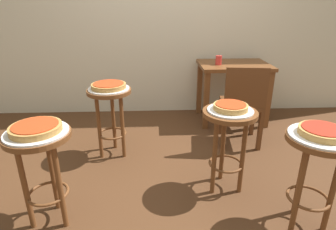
# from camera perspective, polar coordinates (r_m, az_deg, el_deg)

# --- Properties ---
(ground_plane) EXTENTS (6.00, 6.00, 0.00)m
(ground_plane) POSITION_cam_1_polar(r_m,az_deg,el_deg) (2.54, 1.53, -12.14)
(ground_plane) COLOR #4C2D19
(stool_foreground) EXTENTS (0.41, 0.41, 0.67)m
(stool_foreground) POSITION_cam_1_polar(r_m,az_deg,el_deg) (2.01, 27.53, -8.15)
(stool_foreground) COLOR brown
(stool_foreground) RESTS_ON ground_plane
(serving_plate_foreground) EXTENTS (0.38, 0.38, 0.01)m
(serving_plate_foreground) POSITION_cam_1_polar(r_m,az_deg,el_deg) (1.93, 28.42, -3.67)
(serving_plate_foreground) COLOR silver
(serving_plate_foreground) RESTS_ON stool_foreground
(pizza_foreground) EXTENTS (0.28, 0.28, 0.05)m
(pizza_foreground) POSITION_cam_1_polar(r_m,az_deg,el_deg) (1.92, 28.57, -2.90)
(pizza_foreground) COLOR tan
(pizza_foreground) RESTS_ON serving_plate_foreground
(stool_middle) EXTENTS (0.41, 0.41, 0.67)m
(stool_middle) POSITION_cam_1_polar(r_m,az_deg,el_deg) (2.00, -24.04, -7.69)
(stool_middle) COLOR brown
(stool_middle) RESTS_ON ground_plane
(serving_plate_middle) EXTENTS (0.38, 0.38, 0.01)m
(serving_plate_middle) POSITION_cam_1_polar(r_m,az_deg,el_deg) (1.92, -24.83, -3.16)
(serving_plate_middle) COLOR silver
(serving_plate_middle) RESTS_ON stool_middle
(pizza_middle) EXTENTS (0.31, 0.31, 0.05)m
(pizza_middle) POSITION_cam_1_polar(r_m,az_deg,el_deg) (1.91, -24.96, -2.39)
(pizza_middle) COLOR #B78442
(pizza_middle) RESTS_ON serving_plate_middle
(stool_leftside) EXTENTS (0.41, 0.41, 0.67)m
(stool_leftside) POSITION_cam_1_polar(r_m,az_deg,el_deg) (2.20, 12.01, -3.30)
(stool_leftside) COLOR brown
(stool_leftside) RESTS_ON ground_plane
(serving_plate_leftside) EXTENTS (0.34, 0.34, 0.01)m
(serving_plate_leftside) POSITION_cam_1_polar(r_m,az_deg,el_deg) (2.14, 12.37, 0.91)
(serving_plate_leftside) COLOR silver
(serving_plate_leftside) RESTS_ON stool_leftside
(pizza_leftside) EXTENTS (0.25, 0.25, 0.05)m
(pizza_leftside) POSITION_cam_1_polar(r_m,az_deg,el_deg) (2.13, 12.43, 1.63)
(pizza_leftside) COLOR tan
(pizza_leftside) RESTS_ON serving_plate_leftside
(stool_rear) EXTENTS (0.41, 0.41, 0.67)m
(stool_rear) POSITION_cam_1_polar(r_m,az_deg,el_deg) (2.72, -11.48, 1.68)
(stool_rear) COLOR brown
(stool_rear) RESTS_ON ground_plane
(serving_plate_rear) EXTENTS (0.37, 0.37, 0.01)m
(serving_plate_rear) POSITION_cam_1_polar(r_m,az_deg,el_deg) (2.66, -11.76, 5.19)
(serving_plate_rear) COLOR silver
(serving_plate_rear) RESTS_ON stool_rear
(pizza_rear) EXTENTS (0.31, 0.31, 0.05)m
(pizza_rear) POSITION_cam_1_polar(r_m,az_deg,el_deg) (2.66, -11.81, 5.77)
(pizza_rear) COLOR #B78442
(pizza_rear) RESTS_ON serving_plate_rear
(dining_table) EXTENTS (0.83, 0.62, 0.72)m
(dining_table) POSITION_cam_1_polar(r_m,az_deg,el_deg) (3.57, 12.93, 7.86)
(dining_table) COLOR brown
(dining_table) RESTS_ON ground_plane
(cup_near_edge) EXTENTS (0.07, 0.07, 0.11)m
(cup_near_edge) POSITION_cam_1_polar(r_m,az_deg,el_deg) (3.43, 10.10, 10.76)
(cup_near_edge) COLOR red
(cup_near_edge) RESTS_ON dining_table
(wooden_chair) EXTENTS (0.44, 0.44, 0.85)m
(wooden_chair) POSITION_cam_1_polar(r_m,az_deg,el_deg) (2.96, 14.67, 2.41)
(wooden_chair) COLOR #5B3319
(wooden_chair) RESTS_ON ground_plane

